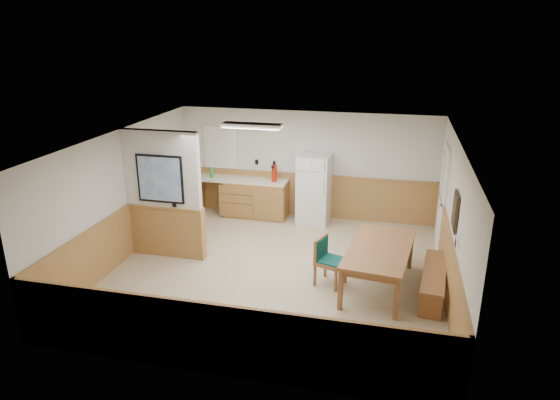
% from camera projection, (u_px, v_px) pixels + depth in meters
% --- Properties ---
extents(ground, '(6.00, 6.00, 0.00)m').
position_uv_depth(ground, '(276.00, 271.00, 9.23)').
color(ground, tan).
rests_on(ground, ground).
extents(ceiling, '(6.00, 6.00, 0.02)m').
position_uv_depth(ceiling, '(276.00, 138.00, 8.41)').
color(ceiling, white).
rests_on(ceiling, back_wall).
extents(back_wall, '(6.00, 0.02, 2.50)m').
position_uv_depth(back_wall, '(307.00, 165.00, 11.57)').
color(back_wall, silver).
rests_on(back_wall, ground).
extents(right_wall, '(0.02, 6.00, 2.50)m').
position_uv_depth(right_wall, '(453.00, 223.00, 8.16)').
color(right_wall, silver).
rests_on(right_wall, ground).
extents(left_wall, '(0.02, 6.00, 2.50)m').
position_uv_depth(left_wall, '(123.00, 196.00, 9.47)').
color(left_wall, silver).
rests_on(left_wall, ground).
extents(wainscot_back, '(6.00, 0.04, 1.00)m').
position_uv_depth(wainscot_back, '(306.00, 196.00, 11.80)').
color(wainscot_back, '#A36B41').
rests_on(wainscot_back, ground).
extents(wainscot_right, '(0.04, 6.00, 1.00)m').
position_uv_depth(wainscot_right, '(447.00, 264.00, 8.41)').
color(wainscot_right, '#A36B41').
rests_on(wainscot_right, ground).
extents(wainscot_left, '(0.04, 6.00, 1.00)m').
position_uv_depth(wainscot_left, '(128.00, 232.00, 9.71)').
color(wainscot_left, '#A36B41').
rests_on(wainscot_left, ground).
extents(partition_wall, '(1.50, 0.20, 2.50)m').
position_uv_depth(partition_wall, '(164.00, 196.00, 9.49)').
color(partition_wall, silver).
rests_on(partition_wall, ground).
extents(kitchen_counter, '(2.20, 0.61, 1.00)m').
position_uv_depth(kitchen_counter, '(253.00, 197.00, 11.80)').
color(kitchen_counter, olive).
rests_on(kitchen_counter, ground).
extents(exterior_door, '(0.07, 1.02, 2.15)m').
position_uv_depth(exterior_door, '(442.00, 197.00, 9.98)').
color(exterior_door, white).
rests_on(exterior_door, ground).
extents(kitchen_window, '(0.80, 0.04, 1.00)m').
position_uv_depth(kitchen_window, '(220.00, 148.00, 11.91)').
color(kitchen_window, white).
rests_on(kitchen_window, back_wall).
extents(wall_painting, '(0.04, 0.50, 0.60)m').
position_uv_depth(wall_painting, '(455.00, 211.00, 7.80)').
color(wall_painting, '#382716').
rests_on(wall_painting, right_wall).
extents(fluorescent_fixture, '(1.20, 0.30, 0.09)m').
position_uv_depth(fluorescent_fixture, '(252.00, 126.00, 9.79)').
color(fluorescent_fixture, white).
rests_on(fluorescent_fixture, ceiling).
extents(refrigerator, '(0.73, 0.73, 1.59)m').
position_uv_depth(refrigerator, '(314.00, 189.00, 11.33)').
color(refrigerator, silver).
rests_on(refrigerator, ground).
extents(dining_table, '(1.23, 2.10, 0.75)m').
position_uv_depth(dining_table, '(380.00, 252.00, 8.46)').
color(dining_table, brown).
rests_on(dining_table, ground).
extents(dining_bench, '(0.54, 1.71, 0.45)m').
position_uv_depth(dining_bench, '(434.00, 276.00, 8.32)').
color(dining_bench, brown).
rests_on(dining_bench, ground).
extents(dining_chair, '(0.74, 0.61, 0.85)m').
position_uv_depth(dining_chair, '(326.00, 257.00, 8.67)').
color(dining_chair, brown).
rests_on(dining_chair, ground).
extents(fire_extinguisher, '(0.16, 0.16, 0.48)m').
position_uv_depth(fire_extinguisher, '(274.00, 173.00, 11.46)').
color(fire_extinguisher, '#AF1B09').
rests_on(fire_extinguisher, kitchen_counter).
extents(soap_bottle, '(0.10, 0.10, 0.24)m').
position_uv_depth(soap_bottle, '(212.00, 173.00, 11.80)').
color(soap_bottle, '#1A9343').
rests_on(soap_bottle, kitchen_counter).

